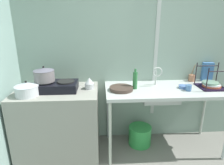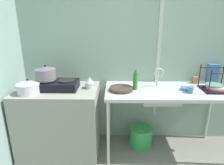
{
  "view_description": "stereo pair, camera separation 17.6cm",
  "coord_description": "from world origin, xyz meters",
  "px_view_note": "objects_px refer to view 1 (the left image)",
  "views": [
    {
      "loc": [
        -0.75,
        -0.91,
        1.71
      ],
      "look_at": [
        -0.61,
        1.36,
        0.97
      ],
      "focal_mm": 30.99,
      "sensor_mm": 36.0,
      "label": 1
    },
    {
      "loc": [
        -0.57,
        -0.92,
        1.71
      ],
      "look_at": [
        -0.61,
        1.36,
        0.97
      ],
      "focal_mm": 30.99,
      "sensor_mm": 36.0,
      "label": 2
    }
  ],
  "objects_px": {
    "utensil_jar": "(192,78)",
    "bucket_on_floor": "(140,135)",
    "percolator": "(89,83)",
    "frying_pan": "(121,89)",
    "dish_rack": "(211,84)",
    "cereal_box": "(207,72)",
    "stove": "(56,86)",
    "pot_beside_stove": "(27,89)",
    "faucet": "(157,73)",
    "bottle_by_sink": "(135,80)",
    "small_bowl_on_drainboard": "(183,87)",
    "sink_basin": "(160,95)",
    "cup_by_rack": "(189,88)",
    "pot_on_left_burner": "(44,75)"
  },
  "relations": [
    {
      "from": "faucet",
      "to": "utensil_jar",
      "type": "xyz_separation_m",
      "value": [
        0.56,
        0.17,
        -0.12
      ]
    },
    {
      "from": "utensil_jar",
      "to": "bucket_on_floor",
      "type": "xyz_separation_m",
      "value": [
        -0.74,
        -0.18,
        -0.79
      ]
    },
    {
      "from": "stove",
      "to": "frying_pan",
      "type": "xyz_separation_m",
      "value": [
        0.8,
        -0.04,
        -0.04
      ]
    },
    {
      "from": "sink_basin",
      "to": "cereal_box",
      "type": "height_order",
      "value": "cereal_box"
    },
    {
      "from": "stove",
      "to": "bottle_by_sink",
      "type": "xyz_separation_m",
      "value": [
        0.98,
        0.0,
        0.05
      ]
    },
    {
      "from": "faucet",
      "to": "stove",
      "type": "bearing_deg",
      "value": -175.71
    },
    {
      "from": "percolator",
      "to": "frying_pan",
      "type": "relative_size",
      "value": 0.49
    },
    {
      "from": "faucet",
      "to": "utensil_jar",
      "type": "distance_m",
      "value": 0.6
    },
    {
      "from": "stove",
      "to": "dish_rack",
      "type": "bearing_deg",
      "value": -0.29
    },
    {
      "from": "percolator",
      "to": "dish_rack",
      "type": "relative_size",
      "value": 0.45
    },
    {
      "from": "frying_pan",
      "to": "cereal_box",
      "type": "relative_size",
      "value": 1.11
    },
    {
      "from": "cup_by_rack",
      "to": "utensil_jar",
      "type": "bearing_deg",
      "value": 60.51
    },
    {
      "from": "frying_pan",
      "to": "dish_rack",
      "type": "relative_size",
      "value": 0.93
    },
    {
      "from": "pot_beside_stove",
      "to": "bucket_on_floor",
      "type": "relative_size",
      "value": 0.83
    },
    {
      "from": "pot_beside_stove",
      "to": "cereal_box",
      "type": "xyz_separation_m",
      "value": [
        2.35,
        0.43,
        0.05
      ]
    },
    {
      "from": "stove",
      "to": "pot_beside_stove",
      "type": "bearing_deg",
      "value": -152.56
    },
    {
      "from": "small_bowl_on_drainboard",
      "to": "bottle_by_sink",
      "type": "distance_m",
      "value": 0.63
    },
    {
      "from": "bottle_by_sink",
      "to": "sink_basin",
      "type": "bearing_deg",
      "value": -6.71
    },
    {
      "from": "utensil_jar",
      "to": "bucket_on_floor",
      "type": "relative_size",
      "value": 0.77
    },
    {
      "from": "sink_basin",
      "to": "faucet",
      "type": "height_order",
      "value": "faucet"
    },
    {
      "from": "frying_pan",
      "to": "bottle_by_sink",
      "type": "xyz_separation_m",
      "value": [
        0.18,
        0.04,
        0.09
      ]
    },
    {
      "from": "faucet",
      "to": "cereal_box",
      "type": "relative_size",
      "value": 0.97
    },
    {
      "from": "faucet",
      "to": "frying_pan",
      "type": "relative_size",
      "value": 0.88
    },
    {
      "from": "percolator",
      "to": "sink_basin",
      "type": "xyz_separation_m",
      "value": [
        0.89,
        -0.07,
        -0.15
      ]
    },
    {
      "from": "frying_pan",
      "to": "stove",
      "type": "bearing_deg",
      "value": 177.29
    },
    {
      "from": "cup_by_rack",
      "to": "bottle_by_sink",
      "type": "bearing_deg",
      "value": 170.29
    },
    {
      "from": "utensil_jar",
      "to": "sink_basin",
      "type": "bearing_deg",
      "value": -150.8
    },
    {
      "from": "dish_rack",
      "to": "percolator",
      "type": "bearing_deg",
      "value": 178.15
    },
    {
      "from": "sink_basin",
      "to": "bucket_on_floor",
      "type": "distance_m",
      "value": 0.71
    },
    {
      "from": "sink_basin",
      "to": "faucet",
      "type": "relative_size",
      "value": 1.78
    },
    {
      "from": "stove",
      "to": "cereal_box",
      "type": "xyz_separation_m",
      "value": [
        2.06,
        0.28,
        0.07
      ]
    },
    {
      "from": "small_bowl_on_drainboard",
      "to": "bottle_by_sink",
      "type": "xyz_separation_m",
      "value": [
        -0.62,
        0.02,
        0.09
      ]
    },
    {
      "from": "utensil_jar",
      "to": "pot_beside_stove",
      "type": "bearing_deg",
      "value": -168.79
    },
    {
      "from": "pot_on_left_burner",
      "to": "frying_pan",
      "type": "relative_size",
      "value": 0.84
    },
    {
      "from": "frying_pan",
      "to": "small_bowl_on_drainboard",
      "type": "relative_size",
      "value": 2.56
    },
    {
      "from": "faucet",
      "to": "small_bowl_on_drainboard",
      "type": "relative_size",
      "value": 2.26
    },
    {
      "from": "faucet",
      "to": "pot_beside_stove",
      "type": "bearing_deg",
      "value": -171.05
    },
    {
      "from": "faucet",
      "to": "cup_by_rack",
      "type": "xyz_separation_m",
      "value": [
        0.34,
        -0.2,
        -0.13
      ]
    },
    {
      "from": "sink_basin",
      "to": "utensil_jar",
      "type": "bearing_deg",
      "value": 29.2
    },
    {
      "from": "faucet",
      "to": "utensil_jar",
      "type": "height_order",
      "value": "faucet"
    },
    {
      "from": "percolator",
      "to": "bottle_by_sink",
      "type": "relative_size",
      "value": 0.55
    },
    {
      "from": "stove",
      "to": "bucket_on_floor",
      "type": "xyz_separation_m",
      "value": [
        1.09,
        0.09,
        -0.8
      ]
    },
    {
      "from": "percolator",
      "to": "bucket_on_floor",
      "type": "distance_m",
      "value": 1.07
    },
    {
      "from": "dish_rack",
      "to": "cereal_box",
      "type": "xyz_separation_m",
      "value": [
        0.09,
        0.29,
        0.09
      ]
    },
    {
      "from": "stove",
      "to": "frying_pan",
      "type": "distance_m",
      "value": 0.8
    },
    {
      "from": "bucket_on_floor",
      "to": "cereal_box",
      "type": "bearing_deg",
      "value": 10.97
    },
    {
      "from": "stove",
      "to": "utensil_jar",
      "type": "relative_size",
      "value": 2.14
    },
    {
      "from": "percolator",
      "to": "cup_by_rack",
      "type": "bearing_deg",
      "value": -6.9
    },
    {
      "from": "bottle_by_sink",
      "to": "pot_beside_stove",
      "type": "bearing_deg",
      "value": -173.05
    },
    {
      "from": "pot_on_left_burner",
      "to": "faucet",
      "type": "height_order",
      "value": "pot_on_left_burner"
    }
  ]
}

